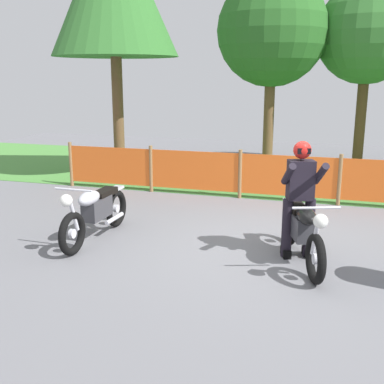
% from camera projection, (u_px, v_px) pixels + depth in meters
% --- Properties ---
extents(ground, '(24.00, 24.00, 0.02)m').
position_uv_depth(ground, '(269.00, 248.00, 7.25)').
color(ground, slate).
extents(grass_verge, '(24.00, 5.79, 0.01)m').
position_uv_depth(grass_verge, '(298.00, 174.00, 12.60)').
color(grass_verge, '#4C8C3D').
rests_on(grass_verge, ground).
extents(barrier_fence, '(10.24, 0.08, 1.05)m').
position_uv_depth(barrier_fence, '(288.00, 176.00, 9.78)').
color(barrier_fence, olive).
rests_on(barrier_fence, ground).
extents(tree_near_left, '(2.89, 2.89, 5.15)m').
position_uv_depth(tree_near_left, '(272.00, 32.00, 12.36)').
color(tree_near_left, brown).
rests_on(tree_near_left, ground).
extents(tree_near_right, '(2.67, 2.67, 5.00)m').
position_uv_depth(tree_near_right, '(368.00, 33.00, 12.37)').
color(tree_near_right, brown).
rests_on(tree_near_right, ground).
extents(motorcycle_lead, '(0.87, 2.00, 0.98)m').
position_uv_depth(motorcycle_lead, '(302.00, 230.00, 6.58)').
color(motorcycle_lead, black).
rests_on(motorcycle_lead, ground).
extents(motorcycle_trailing, '(0.61, 2.07, 0.98)m').
position_uv_depth(motorcycle_trailing, '(95.00, 211.00, 7.50)').
color(motorcycle_trailing, black).
rests_on(motorcycle_trailing, ground).
extents(rider_lead, '(0.66, 0.77, 1.69)m').
position_uv_depth(rider_lead, '(300.00, 193.00, 6.69)').
color(rider_lead, black).
rests_on(rider_lead, ground).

